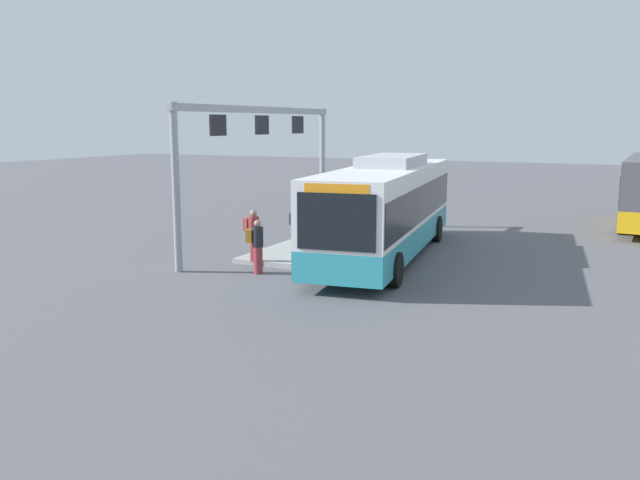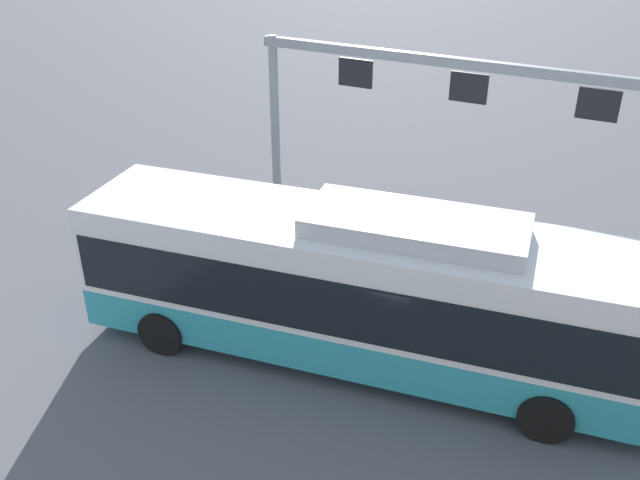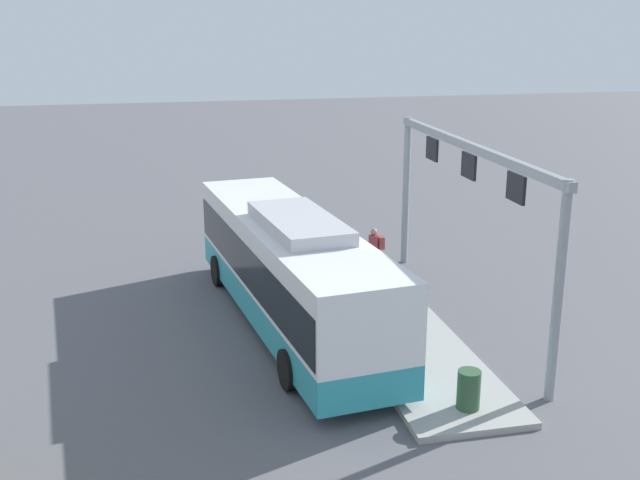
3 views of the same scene
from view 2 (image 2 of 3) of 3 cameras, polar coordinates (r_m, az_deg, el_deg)
name	(u,v)px [view 2 (image 2 of 3)]	position (r m, az deg, el deg)	size (l,w,h in m)	color
ground_plane	(364,357)	(15.12, 3.60, -9.40)	(120.00, 120.00, 0.00)	#56565B
platform_curb	(486,308)	(16.88, 13.26, -5.35)	(10.00, 2.80, 0.16)	#9E9E99
bus_main	(368,284)	(14.07, 3.85, -3.59)	(12.01, 3.94, 3.46)	teal
person_boarding	(306,218)	(18.29, -1.16, 1.83)	(0.39, 0.56, 1.67)	maroon
person_waiting_near	(358,245)	(17.02, 3.07, -0.39)	(0.36, 0.54, 1.67)	#334C8C
person_waiting_mid	(260,227)	(18.24, -4.89, 1.08)	(0.47, 0.60, 1.67)	maroon
platform_sign_gantry	(466,115)	(17.50, 11.69, 9.85)	(10.94, 0.24, 5.20)	gray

